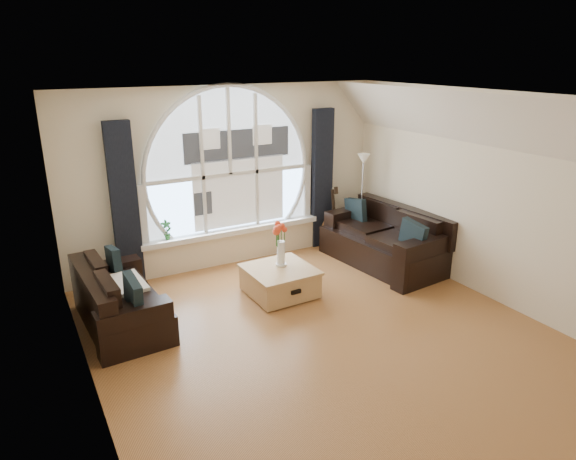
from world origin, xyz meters
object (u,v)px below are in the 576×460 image
object	(u,v)px
sofa_left	(120,295)
sofa_right	(384,239)
floor_lamp	(362,202)
coffee_chest	(280,280)
guitar	(331,216)
potted_plant	(167,230)
vase_flowers	(281,238)

from	to	relation	value
sofa_left	sofa_right	size ratio (longest dim) A/B	0.83
sofa_right	floor_lamp	bearing A→B (deg)	76.07
coffee_chest	guitar	xyz separation A→B (m)	(1.65, 1.24, 0.32)
sofa_left	potted_plant	world-z (taller)	potted_plant
sofa_right	guitar	distance (m)	1.10
sofa_right	potted_plant	bearing A→B (deg)	152.71
sofa_right	vase_flowers	xyz separation A→B (m)	(-1.86, -0.10, 0.37)
sofa_left	coffee_chest	xyz separation A→B (m)	(2.05, -0.18, -0.19)
coffee_chest	sofa_right	bearing A→B (deg)	4.13
sofa_right	guitar	bearing A→B (deg)	98.78
sofa_left	vase_flowers	distance (m)	2.15
coffee_chest	floor_lamp	xyz separation A→B (m)	(2.03, 0.93, 0.59)
guitar	sofa_right	bearing A→B (deg)	-69.68
sofa_right	guitar	size ratio (longest dim) A/B	1.85
sofa_right	potted_plant	xyz separation A→B (m)	(-3.04, 1.20, 0.30)
sofa_left	vase_flowers	xyz separation A→B (m)	(2.12, -0.10, 0.37)
floor_lamp	sofa_left	bearing A→B (deg)	-169.63
sofa_left	potted_plant	xyz separation A→B (m)	(0.94, 1.21, 0.30)
floor_lamp	guitar	distance (m)	0.56
sofa_right	coffee_chest	distance (m)	1.94
sofa_left	sofa_right	bearing A→B (deg)	-3.12
coffee_chest	vase_flowers	size ratio (longest dim) A/B	1.24
potted_plant	vase_flowers	bearing A→B (deg)	-47.91
coffee_chest	floor_lamp	distance (m)	2.31
coffee_chest	potted_plant	size ratio (longest dim) A/B	2.91
guitar	sofa_left	bearing A→B (deg)	-158.23
sofa_right	coffee_chest	bearing A→B (deg)	179.78
vase_flowers	potted_plant	xyz separation A→B (m)	(-1.18, 1.31, -0.08)
sofa_right	coffee_chest	size ratio (longest dim) A/B	2.27
sofa_right	potted_plant	distance (m)	3.28
sofa_left	potted_plant	distance (m)	1.56
vase_flowers	floor_lamp	size ratio (longest dim) A/B	0.44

